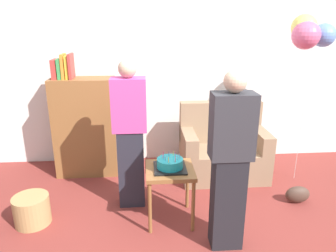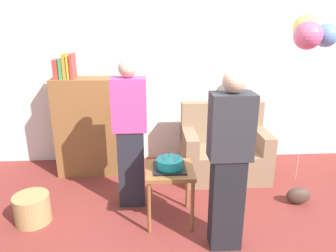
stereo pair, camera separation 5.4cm
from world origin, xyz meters
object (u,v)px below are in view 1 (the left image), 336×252
object	(u,v)px
bookshelf	(85,126)
balloon_bunch	(309,32)
couch	(222,150)
handbag	(297,194)
side_table	(170,177)
person_blowing_candles	(130,135)
wicker_basket	(32,210)
person_holding_cake	(230,162)
birthday_cake	(170,164)

from	to	relation	value
bookshelf	balloon_bunch	bearing A→B (deg)	-8.05
couch	balloon_bunch	world-z (taller)	balloon_bunch
couch	handbag	xyz separation A→B (m)	(0.69, -0.78, -0.24)
side_table	person_blowing_candles	size ratio (longest dim) A/B	0.36
wicker_basket	handbag	size ratio (longest dim) A/B	1.29
person_blowing_candles	person_holding_cake	size ratio (longest dim) A/B	1.00
birthday_cake	person_holding_cake	world-z (taller)	person_holding_cake
couch	person_holding_cake	world-z (taller)	person_holding_cake
wicker_basket	birthday_cake	bearing A→B (deg)	-1.74
handbag	wicker_basket	bearing A→B (deg)	-176.70
handbag	side_table	bearing A→B (deg)	-171.94
person_blowing_candles	wicker_basket	distance (m)	1.26
side_table	person_blowing_candles	world-z (taller)	person_blowing_candles
wicker_basket	couch	bearing A→B (deg)	23.29
couch	bookshelf	xyz separation A→B (m)	(-1.81, 0.19, 0.33)
bookshelf	handbag	distance (m)	2.75
balloon_bunch	couch	bearing A→B (deg)	167.77
bookshelf	wicker_basket	bearing A→B (deg)	-108.77
side_table	balloon_bunch	world-z (taller)	balloon_bunch
bookshelf	person_holding_cake	bearing A→B (deg)	-46.84
person_blowing_candles	balloon_bunch	xyz separation A→B (m)	(2.07, 0.45, 1.03)
bookshelf	birthday_cake	world-z (taller)	bookshelf
person_blowing_candles	balloon_bunch	size ratio (longest dim) A/B	0.79
side_table	person_holding_cake	distance (m)	0.73
wicker_basket	balloon_bunch	world-z (taller)	balloon_bunch
wicker_basket	person_holding_cake	bearing A→B (deg)	-13.94
bookshelf	balloon_bunch	distance (m)	2.97
couch	wicker_basket	xyz separation A→B (m)	(-2.20, -0.95, -0.19)
person_holding_cake	side_table	bearing A→B (deg)	-32.49
wicker_basket	handbag	distance (m)	2.90
birthday_cake	person_blowing_candles	distance (m)	0.56
birthday_cake	wicker_basket	distance (m)	1.49
side_table	balloon_bunch	xyz separation A→B (m)	(1.67, 0.80, 1.37)
bookshelf	person_holding_cake	distance (m)	2.21
bookshelf	birthday_cake	bearing A→B (deg)	-48.99
couch	side_table	distance (m)	1.27
balloon_bunch	person_blowing_candles	bearing A→B (deg)	-167.62
couch	person_blowing_candles	size ratio (longest dim) A/B	0.67
person_holding_cake	balloon_bunch	world-z (taller)	balloon_bunch
birthday_cake	side_table	bearing A→B (deg)	-176.93
side_table	handbag	world-z (taller)	side_table
person_blowing_candles	bookshelf	bearing A→B (deg)	137.91
bookshelf	birthday_cake	distance (m)	1.56
couch	balloon_bunch	bearing A→B (deg)	-12.23
birthday_cake	wicker_basket	world-z (taller)	birthday_cake
handbag	couch	bearing A→B (deg)	131.71
person_blowing_candles	person_holding_cake	xyz separation A→B (m)	(0.88, -0.77, 0.00)
person_holding_cake	birthday_cake	bearing A→B (deg)	-32.49
couch	side_table	xyz separation A→B (m)	(-0.79, -0.99, 0.16)
side_table	wicker_basket	distance (m)	1.45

